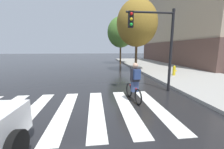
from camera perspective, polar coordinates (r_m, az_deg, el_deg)
ground_plane at (r=5.78m, az=-17.99°, el=-13.53°), size 120.00×120.00×0.00m
crosswalk_stripes at (r=5.79m, az=-18.16°, el=-13.47°), size 7.54×4.13×0.01m
cyclist at (r=6.29m, az=8.87°, el=-3.10°), size 0.39×1.70×1.69m
traffic_light_near at (r=7.85m, az=16.99°, el=14.04°), size 2.47×0.28×4.20m
fire_hydrant at (r=12.59m, az=23.19°, el=1.43°), size 0.33×0.22×0.78m
street_tree_near at (r=14.84m, az=9.76°, el=19.18°), size 3.85×3.85×6.84m
street_tree_mid at (r=21.71m, az=3.40°, el=16.21°), size 3.78×3.78×6.72m
corner_building at (r=27.63m, az=35.07°, el=17.93°), size 14.54×18.91×13.74m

